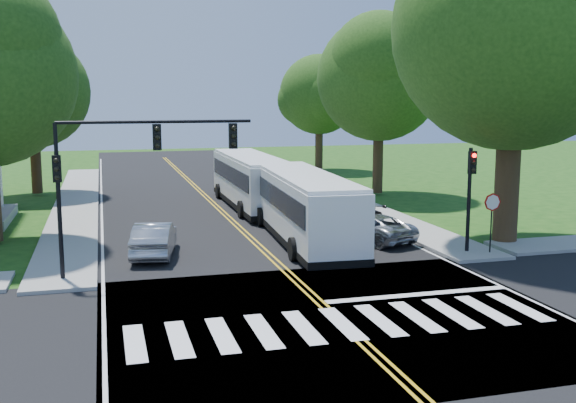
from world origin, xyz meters
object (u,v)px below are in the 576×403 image
object	(u,v)px
signal_ne	(470,186)
dark_sedan	(344,213)
hatchback	(154,239)
suv	(371,228)
bus_lead	(304,206)
signal_nw	(125,160)
bus_follow	(251,180)

from	to	relation	value
signal_ne	dark_sedan	bearing A→B (deg)	111.16
hatchback	dark_sedan	distance (m)	10.83
hatchback	suv	xyz separation A→B (m)	(9.92, 0.34, -0.09)
dark_sedan	bus_lead	bearing A→B (deg)	26.90
signal_nw	bus_follow	distance (m)	16.99
suv	dark_sedan	world-z (taller)	dark_sedan
bus_lead	bus_follow	bearing A→B (deg)	-85.21
signal_ne	bus_lead	world-z (taller)	signal_ne
dark_sedan	suv	bearing A→B (deg)	71.86
bus_lead	suv	bearing A→B (deg)	166.66
signal_nw	signal_ne	xyz separation A→B (m)	(14.06, 0.01, -1.41)
signal_ne	hatchback	distance (m)	13.47
bus_lead	dark_sedan	xyz separation A→B (m)	(3.05, 2.92, -0.97)
signal_nw	dark_sedan	xyz separation A→B (m)	(11.19, 7.43, -3.67)
signal_nw	dark_sedan	bearing A→B (deg)	33.58
signal_ne	hatchback	xyz separation A→B (m)	(-12.88, 3.27, -2.23)
bus_follow	dark_sedan	world-z (taller)	bus_follow
signal_ne	bus_follow	world-z (taller)	signal_ne
signal_ne	dark_sedan	xyz separation A→B (m)	(-2.87, 7.41, -2.26)
hatchback	suv	bearing A→B (deg)	-167.28
bus_follow	signal_ne	bearing A→B (deg)	112.92
signal_nw	bus_lead	xyz separation A→B (m)	(8.13, 4.50, -2.70)
bus_lead	hatchback	bearing A→B (deg)	13.28
signal_nw	bus_lead	size ratio (longest dim) A/B	0.58
bus_follow	suv	world-z (taller)	bus_follow
hatchback	dark_sedan	xyz separation A→B (m)	(10.01, 4.15, -0.03)
bus_follow	suv	distance (m)	11.70
suv	signal_nw	bearing A→B (deg)	-2.50
signal_nw	signal_ne	world-z (taller)	signal_nw
signal_nw	signal_ne	bearing A→B (deg)	0.05
hatchback	dark_sedan	size ratio (longest dim) A/B	0.92
signal_nw	bus_lead	world-z (taller)	signal_nw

